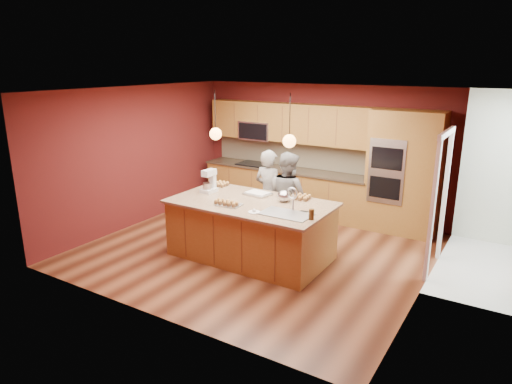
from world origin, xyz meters
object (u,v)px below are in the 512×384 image
Objects in this scene: mixing_bowl at (284,196)px; island at (252,229)px; person_left at (269,194)px; person_right at (288,197)px; stand_mixer at (209,182)px.

island is at bearing -146.40° from mixing_bowl.
person_right is at bearing -173.36° from person_left.
person_right reaches higher than island.
person_right is (0.14, 0.98, 0.32)m from island.
island is 11.29× the size of mixing_bowl.
island is 1.04m from person_right.
person_right is 4.13× the size of stand_mixer.
person_left is 0.39m from person_right.
person_left is 4.14× the size of stand_mixer.
stand_mixer is (-0.94, 0.11, 0.64)m from island.
person_right is at bearing 113.51° from mixing_bowl.
person_right is 0.79m from mixing_bowl.
island is 1.60× the size of person_right.
person_left is at bearing 104.07° from island.
person_left is 1.15m from stand_mixer.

